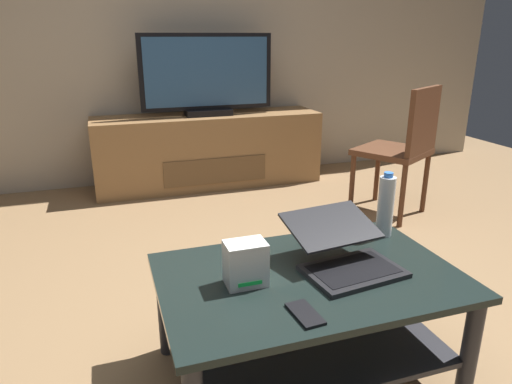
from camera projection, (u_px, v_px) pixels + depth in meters
name	position (u px, v px, depth m)	size (l,w,h in m)	color
ground_plane	(268.00, 334.00, 2.01)	(7.68, 7.68, 0.00)	olive
back_wall	(166.00, 13.00, 3.80)	(6.40, 0.12, 2.80)	#B2A38C
coffee_table	(308.00, 306.00, 1.69)	(1.06, 0.69, 0.43)	black
media_cabinet	(209.00, 150.00, 3.95)	(1.89, 0.48, 0.60)	olive
television	(207.00, 77.00, 3.73)	(1.08, 0.20, 0.65)	black
dining_chair	(404.00, 145.00, 3.17)	(0.60, 0.60, 0.91)	#59331E
laptop	(344.00, 252.00, 1.68)	(0.38, 0.42, 0.17)	black
router_box	(246.00, 263.00, 1.56)	(0.14, 0.10, 0.15)	white
water_bottle_near	(386.00, 206.00, 1.93)	(0.07, 0.07, 0.28)	silver
cell_phone	(305.00, 314.00, 1.40)	(0.07, 0.14, 0.01)	black
tv_remote	(248.00, 257.00, 1.75)	(0.04, 0.16, 0.02)	black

